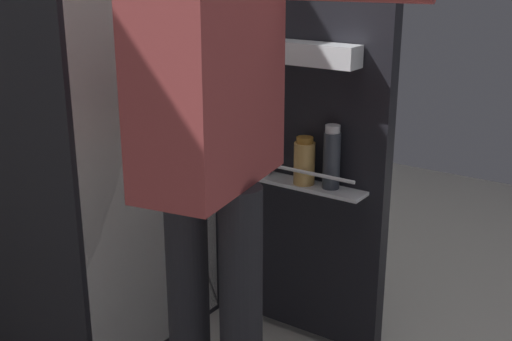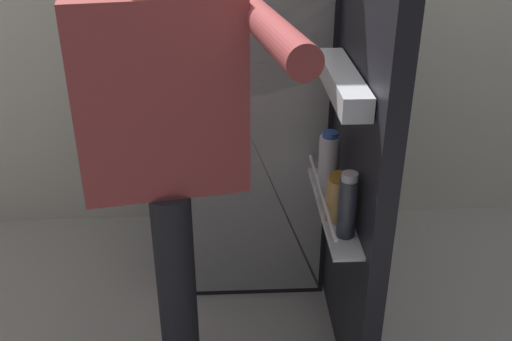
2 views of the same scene
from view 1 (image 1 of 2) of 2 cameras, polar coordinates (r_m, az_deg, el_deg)
The scene contains 2 objects.
refrigerator at distance 2.38m, azimuth -13.00°, elevation 4.65°, with size 0.74×1.32×1.63m.
person at distance 1.71m, azimuth -3.82°, elevation 4.13°, with size 0.63×0.72×1.57m.
Camera 1 is at (-1.52, -1.21, 1.36)m, focal length 46.42 mm.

